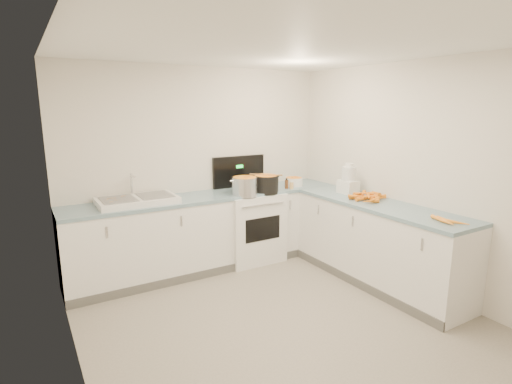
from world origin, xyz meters
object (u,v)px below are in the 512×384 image
extract_bottle (287,184)px  food_processor (348,180)px  black_pot (266,184)px  steel_pot (245,186)px  spice_jar (292,185)px  sink (137,200)px  mixing_bowl (294,182)px  stove (250,224)px

extract_bottle → food_processor: size_ratio=0.30×
black_pot → food_processor: 1.04m
steel_pot → spice_jar: bearing=-2.5°
steel_pot → extract_bottle: steel_pot is taller
sink → mixing_bowl: bearing=-1.8°
stove → extract_bottle: bearing=-18.6°
sink → spice_jar: (1.97, -0.23, 0.01)m
spice_jar → food_processor: bearing=-52.7°
mixing_bowl → spice_jar: 0.22m
steel_pot → black_pot: steel_pot is taller
spice_jar → extract_bottle: bearing=132.5°
sink → steel_pot: sink is taller
stove → extract_bottle: (0.48, -0.16, 0.52)m
black_pot → food_processor: (0.83, -0.63, 0.07)m
spice_jar → mixing_bowl: bearing=46.1°
stove → steel_pot: 0.62m
mixing_bowl → sink: bearing=178.2°
black_pot → mixing_bowl: size_ratio=1.30×
food_processor → spice_jar: bearing=127.3°
stove → sink: 1.54m
extract_bottle → spice_jar: (0.05, -0.05, -0.01)m
sink → black_pot: (1.60, -0.19, 0.06)m
stove → black_pot: stove is taller
extract_bottle → black_pot: bearing=-178.0°
black_pot → extract_bottle: bearing=2.0°
stove → steel_pot: stove is taller
black_pot → mixing_bowl: (0.53, 0.12, -0.04)m
steel_pot → food_processor: (1.14, -0.62, 0.07)m
steel_pot → mixing_bowl: (0.85, 0.13, -0.04)m
stove → spice_jar: bearing=-21.9°
mixing_bowl → extract_bottle: 0.23m
extract_bottle → spice_jar: bearing=-47.5°
black_pot → steel_pot: bearing=-178.6°
stove → steel_pot: (-0.17, -0.18, 0.56)m
mixing_bowl → food_processor: size_ratio=0.65×
sink → spice_jar: 1.99m
sink → food_processor: (2.42, -0.81, 0.13)m
steel_pot → black_pot: size_ratio=1.00×
black_pot → extract_bottle: (0.33, 0.01, -0.04)m
stove → mixing_bowl: size_ratio=5.52×
spice_jar → steel_pot: bearing=177.5°
mixing_bowl → spice_jar: mixing_bowl is taller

